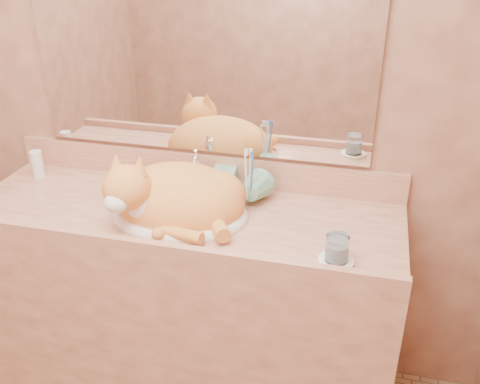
% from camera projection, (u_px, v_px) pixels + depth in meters
% --- Properties ---
extents(wall_back, '(2.40, 0.02, 2.50)m').
position_uv_depth(wall_back, '(201.00, 85.00, 2.01)').
color(wall_back, brown).
rests_on(wall_back, ground).
extents(vanity_counter, '(1.60, 0.55, 0.85)m').
position_uv_depth(vanity_counter, '(187.00, 304.00, 2.15)').
color(vanity_counter, '#995A44').
rests_on(vanity_counter, floor).
extents(mirror, '(1.30, 0.02, 0.80)m').
position_uv_depth(mirror, '(199.00, 47.00, 1.93)').
color(mirror, white).
rests_on(mirror, wall_back).
extents(sink_basin, '(0.54, 0.48, 0.15)m').
position_uv_depth(sink_basin, '(179.00, 196.00, 1.90)').
color(sink_basin, white).
rests_on(sink_basin, vanity_counter).
extents(faucet, '(0.05, 0.12, 0.16)m').
position_uv_depth(faucet, '(196.00, 173.00, 2.06)').
color(faucet, white).
rests_on(faucet, vanity_counter).
extents(cat, '(0.48, 0.39, 0.26)m').
position_uv_depth(cat, '(172.00, 195.00, 1.89)').
color(cat, orange).
rests_on(cat, sink_basin).
extents(soap_dispenser, '(0.10, 0.10, 0.20)m').
position_uv_depth(soap_dispenser, '(221.00, 175.00, 2.00)').
color(soap_dispenser, '#6CAE91').
rests_on(soap_dispenser, vanity_counter).
extents(toothbrush_cup, '(0.14, 0.14, 0.11)m').
position_uv_depth(toothbrush_cup, '(249.00, 195.00, 1.96)').
color(toothbrush_cup, '#6CAE91').
rests_on(toothbrush_cup, vanity_counter).
extents(toothbrushes, '(0.04, 0.04, 0.24)m').
position_uv_depth(toothbrushes, '(249.00, 174.00, 1.92)').
color(toothbrushes, white).
rests_on(toothbrushes, toothbrush_cup).
extents(saucer, '(0.11, 0.11, 0.01)m').
position_uv_depth(saucer, '(336.00, 261.00, 1.66)').
color(saucer, white).
rests_on(saucer, vanity_counter).
extents(water_glass, '(0.07, 0.07, 0.09)m').
position_uv_depth(water_glass, '(337.00, 248.00, 1.64)').
color(water_glass, white).
rests_on(water_glass, saucer).
extents(lotion_bottle, '(0.05, 0.05, 0.11)m').
position_uv_depth(lotion_bottle, '(37.00, 164.00, 2.19)').
color(lotion_bottle, white).
rests_on(lotion_bottle, vanity_counter).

